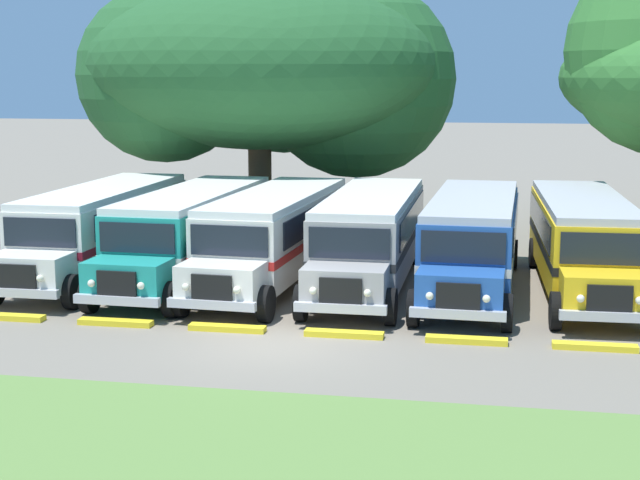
# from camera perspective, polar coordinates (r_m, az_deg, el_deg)

# --- Properties ---
(ground_plane) EXTENTS (220.00, 220.00, 0.00)m
(ground_plane) POSITION_cam_1_polar(r_m,az_deg,el_deg) (23.42, -2.63, -6.25)
(ground_plane) COLOR slate
(parked_bus_slot_0) EXTENTS (2.69, 10.84, 2.82)m
(parked_bus_slot_0) POSITION_cam_1_polar(r_m,az_deg,el_deg) (32.24, -12.90, 0.85)
(parked_bus_slot_0) COLOR silver
(parked_bus_slot_0) RESTS_ON ground_plane
(parked_bus_slot_1) EXTENTS (2.98, 10.88, 2.82)m
(parked_bus_slot_1) POSITION_cam_1_polar(r_m,az_deg,el_deg) (30.78, -7.68, 0.59)
(parked_bus_slot_1) COLOR teal
(parked_bus_slot_1) RESTS_ON ground_plane
(parked_bus_slot_2) EXTENTS (3.18, 10.91, 2.82)m
(parked_bus_slot_2) POSITION_cam_1_polar(r_m,az_deg,el_deg) (30.05, -2.73, 0.45)
(parked_bus_slot_2) COLOR silver
(parked_bus_slot_2) RESTS_ON ground_plane
(parked_bus_slot_3) EXTENTS (2.71, 10.84, 2.82)m
(parked_bus_slot_3) POSITION_cam_1_polar(r_m,az_deg,el_deg) (29.74, 3.02, 0.34)
(parked_bus_slot_3) COLOR #9E9993
(parked_bus_slot_3) RESTS_ON ground_plane
(parked_bus_slot_4) EXTENTS (2.95, 10.87, 2.82)m
(parked_bus_slot_4) POSITION_cam_1_polar(r_m,az_deg,el_deg) (29.44, 9.10, 0.13)
(parked_bus_slot_4) COLOR #23519E
(parked_bus_slot_4) RESTS_ON ground_plane
(parked_bus_slot_5) EXTENTS (3.01, 10.88, 2.82)m
(parked_bus_slot_5) POSITION_cam_1_polar(r_m,az_deg,el_deg) (29.99, 15.45, 0.08)
(parked_bus_slot_5) COLOR yellow
(parked_bus_slot_5) RESTS_ON ground_plane
(curb_wheelstop_0) EXTENTS (2.00, 0.36, 0.15)m
(curb_wheelstop_0) POSITION_cam_1_polar(r_m,az_deg,el_deg) (26.98, -18.11, -4.40)
(curb_wheelstop_0) COLOR yellow
(curb_wheelstop_0) RESTS_ON ground_plane
(curb_wheelstop_1) EXTENTS (2.00, 0.36, 0.15)m
(curb_wheelstop_1) POSITION_cam_1_polar(r_m,az_deg,el_deg) (25.67, -12.13, -4.84)
(curb_wheelstop_1) COLOR yellow
(curb_wheelstop_1) RESTS_ON ground_plane
(curb_wheelstop_2) EXTENTS (2.00, 0.36, 0.15)m
(curb_wheelstop_2) POSITION_cam_1_polar(r_m,az_deg,el_deg) (24.67, -5.57, -5.26)
(curb_wheelstop_2) COLOR yellow
(curb_wheelstop_2) RESTS_ON ground_plane
(curb_wheelstop_3) EXTENTS (2.00, 0.36, 0.15)m
(curb_wheelstop_3) POSITION_cam_1_polar(r_m,az_deg,el_deg) (24.02, 1.45, -5.64)
(curb_wheelstop_3) COLOR yellow
(curb_wheelstop_3) RESTS_ON ground_plane
(curb_wheelstop_4) EXTENTS (2.00, 0.36, 0.15)m
(curb_wheelstop_4) POSITION_cam_1_polar(r_m,az_deg,el_deg) (23.74, 8.75, -5.94)
(curb_wheelstop_4) COLOR yellow
(curb_wheelstop_4) RESTS_ON ground_plane
(curb_wheelstop_5) EXTENTS (2.00, 0.36, 0.15)m
(curb_wheelstop_5) POSITION_cam_1_polar(r_m,az_deg,el_deg) (23.85, 16.11, -6.15)
(curb_wheelstop_5) COLOR yellow
(curb_wheelstop_5) RESTS_ON ground_plane
(broad_shade_tree) EXTENTS (15.02, 14.93, 11.24)m
(broad_shade_tree) POSITION_cam_1_polar(r_m,az_deg,el_deg) (40.10, -2.84, 10.21)
(broad_shade_tree) COLOR brown
(broad_shade_tree) RESTS_ON ground_plane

